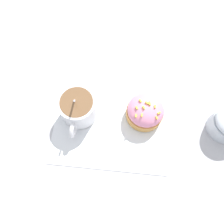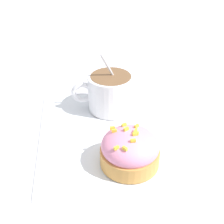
% 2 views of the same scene
% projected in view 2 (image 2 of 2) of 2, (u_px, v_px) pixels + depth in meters
% --- Properties ---
extents(ground_plane, '(3.00, 3.00, 0.00)m').
position_uv_depth(ground_plane, '(116.00, 133.00, 0.51)').
color(ground_plane, '#B2B2B7').
extents(paper_napkin, '(0.27, 0.25, 0.00)m').
position_uv_depth(paper_napkin, '(116.00, 133.00, 0.51)').
color(paper_napkin, white).
rests_on(paper_napkin, ground_plane).
extents(coffee_cup, '(0.08, 0.11, 0.11)m').
position_uv_depth(coffee_cup, '(108.00, 91.00, 0.55)').
color(coffee_cup, white).
rests_on(coffee_cup, paper_napkin).
extents(frosted_pastry, '(0.08, 0.08, 0.06)m').
position_uv_depth(frosted_pastry, '(130.00, 150.00, 0.44)').
color(frosted_pastry, '#D19347').
rests_on(frosted_pastry, paper_napkin).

